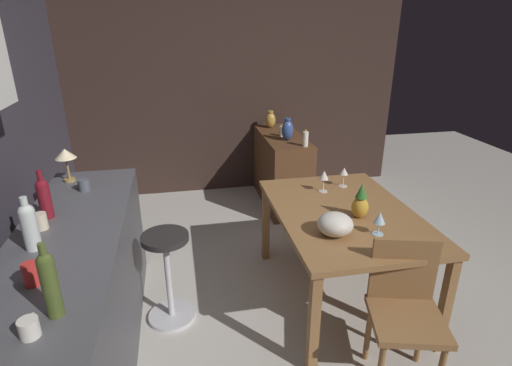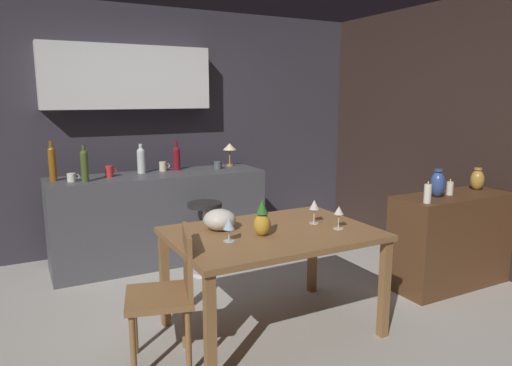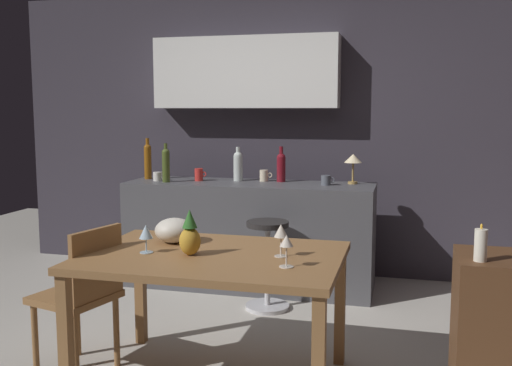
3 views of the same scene
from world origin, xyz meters
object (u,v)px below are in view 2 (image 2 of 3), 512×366
at_px(fruit_bowl, 220,220).
at_px(pillar_candle_tall, 428,194).
at_px(sideboard_cabinet, 450,240).
at_px(vase_brass, 477,180).
at_px(wine_glass_center, 339,212).
at_px(wine_bottle_amber, 52,162).
at_px(cup_red, 109,171).
at_px(cup_white, 72,177).
at_px(wine_bottle_ruby, 177,157).
at_px(counter_lamp, 230,148).
at_px(chair_near_window, 169,291).
at_px(cup_slate, 218,165).
at_px(wine_bottle_olive, 84,164).
at_px(cup_cream, 163,166).
at_px(wine_bottle_clear, 141,159).
at_px(bar_stool, 205,235).
at_px(pillar_candle_short, 450,188).
at_px(wine_glass_left, 314,206).
at_px(vase_ceramic_blue, 438,184).
at_px(dining_table, 272,242).
at_px(pineapple_centerpiece, 262,220).
at_px(wine_glass_right, 229,224).

distance_m(fruit_bowl, pillar_candle_tall, 1.69).
xyz_separation_m(sideboard_cabinet, vase_brass, (0.36, 0.05, 0.50)).
relative_size(wine_glass_center, wine_bottle_amber, 0.45).
distance_m(cup_red, cup_white, 0.36).
relative_size(wine_bottle_ruby, counter_lamp, 1.21).
xyz_separation_m(counter_lamp, vase_brass, (1.59, -1.91, -0.18)).
bearing_deg(chair_near_window, cup_slate, 58.86).
xyz_separation_m(wine_bottle_olive, cup_cream, (0.80, 0.27, -0.11)).
relative_size(wine_bottle_clear, cup_slate, 2.61).
xyz_separation_m(fruit_bowl, cup_red, (-0.44, 1.63, 0.14)).
xyz_separation_m(bar_stool, cup_slate, (0.37, 0.54, 0.58)).
bearing_deg(bar_stool, wine_bottle_ruby, 93.42).
bearing_deg(pillar_candle_short, wine_glass_left, 179.00).
distance_m(bar_stool, cup_slate, 0.87).
distance_m(wine_glass_center, cup_cream, 2.20).
bearing_deg(wine_bottle_olive, wine_bottle_clear, 23.14).
xyz_separation_m(wine_bottle_ruby, counter_lamp, (0.61, 0.01, 0.06)).
relative_size(bar_stool, wine_glass_left, 3.87).
height_order(wine_glass_center, vase_brass, vase_brass).
distance_m(wine_glass_left, cup_cream, 1.99).
relative_size(chair_near_window, vase_ceramic_blue, 3.59).
bearing_deg(cup_red, pillar_candle_tall, -43.09).
xyz_separation_m(cup_white, pillar_candle_tall, (2.44, -1.87, -0.04)).
bearing_deg(pillar_candle_short, sideboard_cabinet, -25.63).
relative_size(cup_slate, cup_white, 1.03).
height_order(counter_lamp, vase_ceramic_blue, counter_lamp).
height_order(bar_stool, counter_lamp, counter_lamp).
bearing_deg(bar_stool, fruit_bowl, -106.15).
bearing_deg(vase_ceramic_blue, wine_bottle_ruby, 129.92).
distance_m(bar_stool, cup_white, 1.32).
xyz_separation_m(fruit_bowl, vase_ceramic_blue, (1.91, -0.21, 0.12)).
relative_size(wine_bottle_amber, cup_slate, 3.22).
height_order(sideboard_cabinet, cup_white, cup_white).
relative_size(wine_bottle_olive, cup_white, 3.03).
bearing_deg(vase_brass, pillar_candle_tall, -168.14).
xyz_separation_m(chair_near_window, cup_white, (-0.33, 1.80, 0.46)).
bearing_deg(pillar_candle_short, wine_bottle_clear, 138.80).
bearing_deg(fruit_bowl, counter_lamp, 63.26).
relative_size(dining_table, fruit_bowl, 6.12).
height_order(wine_bottle_clear, vase_ceramic_blue, wine_bottle_clear).
height_order(pineapple_centerpiece, cup_red, cup_red).
relative_size(pineapple_centerpiece, cup_slate, 2.20).
bearing_deg(wine_glass_right, pineapple_centerpiece, 3.17).
height_order(wine_glass_center, counter_lamp, counter_lamp).
bearing_deg(fruit_bowl, cup_slate, 67.17).
bearing_deg(wine_glass_left, wine_bottle_ruby, 102.01).
bearing_deg(dining_table, wine_glass_left, 4.66).
xyz_separation_m(wine_glass_left, vase_brass, (1.80, 0.01, 0.04)).
bearing_deg(pillar_candle_tall, cup_white, 142.57).
bearing_deg(pineapple_centerpiece, wine_bottle_amber, 120.49).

